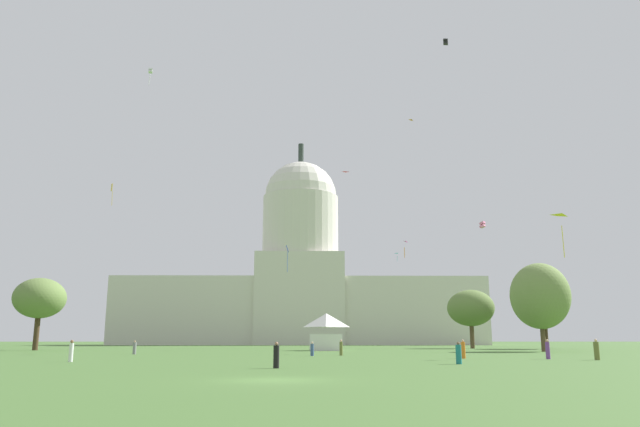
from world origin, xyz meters
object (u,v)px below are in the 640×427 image
object	(u,v)px
person_orange_back_center	(463,350)
kite_blue_low	(287,251)
event_tent	(326,332)
person_olive_edge_west	(341,348)
person_white_near_tree_east	(71,351)
person_olive_mid_center	(597,350)
person_denim_near_tent	(312,349)
kite_magenta_low	(403,244)
tree_east_near	(471,308)
person_grey_lawn_far_left	(135,348)
person_purple_front_left	(548,350)
capitol_building	(300,283)
kite_pink_mid	(482,225)
kite_orange_high	(412,120)
kite_gold_mid	(112,190)
person_teal_aisle_center	(459,354)
tree_west_far	(40,298)
kite_black_high	(446,42)
tree_east_far	(544,303)
kite_white_high	(151,71)
person_black_lawn_far_right	(276,356)
kite_red_high	(345,174)
tree_east_mid	(540,296)
kite_cyan_mid	(397,255)
kite_yellow_low	(562,220)

from	to	relation	value
person_orange_back_center	kite_blue_low	xyz separation A→B (m)	(-18.36, 46.18, 15.98)
event_tent	person_olive_edge_west	size ratio (longest dim) A/B	3.56
person_white_near_tree_east	person_olive_mid_center	world-z (taller)	person_olive_mid_center
person_denim_near_tent	person_white_near_tree_east	world-z (taller)	person_white_near_tree_east
event_tent	kite_magenta_low	bearing A→B (deg)	-56.19
tree_east_near	person_orange_back_center	size ratio (longest dim) A/B	7.23
person_grey_lawn_far_left	person_purple_front_left	size ratio (longest dim) A/B	0.91
capitol_building	person_olive_edge_west	size ratio (longest dim) A/B	66.47
tree_east_near	person_grey_lawn_far_left	distance (m)	68.53
tree_east_near	person_denim_near_tent	xyz separation A→B (m)	(-31.12, -51.16, -6.99)
kite_pink_mid	kite_orange_high	world-z (taller)	kite_orange_high
kite_pink_mid	kite_gold_mid	world-z (taller)	kite_gold_mid
capitol_building	person_teal_aisle_center	xyz separation A→B (m)	(13.95, -146.44, -18.41)
person_denim_near_tent	person_olive_edge_west	size ratio (longest dim) A/B	0.88
tree_west_far	kite_black_high	world-z (taller)	kite_black_high
tree_east_far	person_olive_edge_west	world-z (taller)	tree_east_far
person_purple_front_left	person_orange_back_center	xyz separation A→B (m)	(-7.21, 2.00, -0.01)
person_olive_mid_center	kite_white_high	bearing A→B (deg)	-157.66
kite_black_high	kite_gold_mid	xyz separation A→B (m)	(-59.11, 7.54, -25.18)
capitol_building	kite_pink_mid	bearing A→B (deg)	-63.55
kite_gold_mid	tree_east_far	bearing A→B (deg)	-76.98
person_purple_front_left	person_olive_edge_west	bearing A→B (deg)	-141.61
person_black_lawn_far_right	kite_red_high	size ratio (longest dim) A/B	0.90
tree_west_far	tree_east_mid	bearing A→B (deg)	-8.81
kite_pink_mid	person_denim_near_tent	bearing A→B (deg)	9.62
kite_blue_low	kite_orange_high	bearing A→B (deg)	6.71
tree_east_far	tree_east_near	xyz separation A→B (m)	(-11.85, 6.70, -0.65)
person_black_lawn_far_right	kite_cyan_mid	xyz separation A→B (m)	(25.51, 120.25, 23.08)
person_olive_edge_west	kite_gold_mid	distance (m)	59.44
person_teal_aisle_center	kite_white_high	size ratio (longest dim) A/B	0.48
kite_yellow_low	kite_cyan_mid	size ratio (longest dim) A/B	2.30
person_grey_lawn_far_left	tree_east_near	bearing A→B (deg)	66.41
person_black_lawn_far_right	kite_orange_high	size ratio (longest dim) A/B	1.17
tree_east_mid	kite_orange_high	xyz separation A→B (m)	(-6.75, 62.35, 50.85)
tree_west_far	person_purple_front_left	distance (m)	80.11
person_black_lawn_far_right	kite_black_high	distance (m)	82.24
kite_white_high	person_olive_mid_center	bearing A→B (deg)	122.62
person_grey_lawn_far_left	person_olive_edge_west	bearing A→B (deg)	13.49
kite_pink_mid	kite_cyan_mid	distance (m)	44.08
person_olive_edge_west	kite_white_high	bearing A→B (deg)	-158.57
person_white_near_tree_east	kite_white_high	xyz separation A→B (m)	(-11.01, 55.64, 50.32)
capitol_building	kite_pink_mid	size ratio (longest dim) A/B	83.47
tree_east_far	person_black_lawn_far_right	world-z (taller)	tree_east_far
tree_east_near	person_orange_back_center	world-z (taller)	tree_east_near
person_black_lawn_far_right	person_olive_mid_center	world-z (taller)	person_olive_mid_center
person_olive_mid_center	kite_cyan_mid	distance (m)	108.29
person_olive_mid_center	event_tent	bearing A→B (deg)	-177.38
tree_east_near	kite_red_high	xyz separation A→B (m)	(-21.06, 52.73, 41.84)
person_olive_mid_center	kite_orange_high	bearing A→B (deg)	154.56
tree_east_near	person_olive_edge_west	bearing A→B (deg)	-119.48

